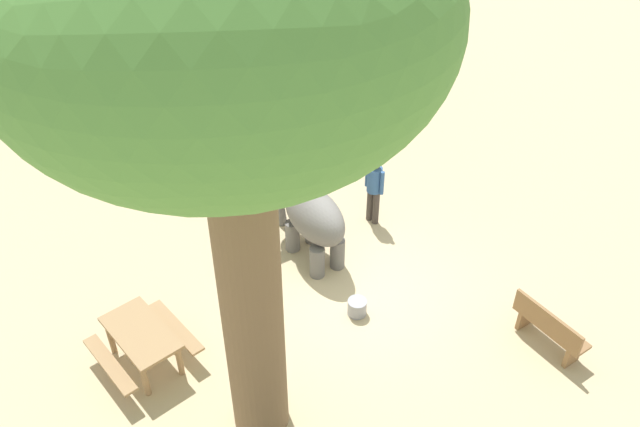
# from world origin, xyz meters

# --- Properties ---
(ground_plane) EXTENTS (60.00, 60.00, 0.00)m
(ground_plane) POSITION_xyz_m (0.00, 0.00, 0.00)
(ground_plane) COLOR tan
(elephant) EXTENTS (1.58, 2.37, 1.63)m
(elephant) POSITION_xyz_m (-0.58, 1.49, 1.04)
(elephant) COLOR slate
(elephant) RESTS_ON ground_plane
(person_handler) EXTENTS (0.32, 0.48, 1.62)m
(person_handler) POSITION_xyz_m (1.10, 1.93, 0.95)
(person_handler) COLOR #3F3833
(person_handler) RESTS_ON ground_plane
(shade_tree_main) EXTENTS (4.78, 4.39, 8.16)m
(shade_tree_main) POSITION_xyz_m (-2.69, -2.07, 6.27)
(shade_tree_main) COLOR brown
(shade_tree_main) RESTS_ON ground_plane
(wooden_bench) EXTENTS (0.70, 1.45, 0.88)m
(wooden_bench) POSITION_xyz_m (2.42, -2.43, 0.47)
(wooden_bench) COLOR olive
(wooden_bench) RESTS_ON ground_plane
(picnic_table_near) EXTENTS (1.90, 1.92, 0.78)m
(picnic_table_near) POSITION_xyz_m (-4.20, -0.26, 0.59)
(picnic_table_near) COLOR #9E7A51
(picnic_table_near) RESTS_ON ground_plane
(market_stall_white) EXTENTS (2.50, 2.50, 2.52)m
(market_stall_white) POSITION_xyz_m (-4.18, 9.95, 1.14)
(market_stall_white) COLOR #59514C
(market_stall_white) RESTS_ON ground_plane
(market_stall_green) EXTENTS (2.50, 2.50, 2.52)m
(market_stall_green) POSITION_xyz_m (-1.58, 9.95, 1.14)
(market_stall_green) COLOR #59514C
(market_stall_green) RESTS_ON ground_plane
(market_stall_teal) EXTENTS (2.50, 2.50, 2.52)m
(market_stall_teal) POSITION_xyz_m (1.02, 9.95, 1.14)
(market_stall_teal) COLOR #59514C
(market_stall_teal) RESTS_ON ground_plane
(market_stall_blue) EXTENTS (2.50, 2.50, 2.52)m
(market_stall_blue) POSITION_xyz_m (3.62, 9.95, 1.14)
(market_stall_blue) COLOR #59514C
(market_stall_blue) RESTS_ON ground_plane
(feed_bucket) EXTENTS (0.36, 0.36, 0.32)m
(feed_bucket) POSITION_xyz_m (-0.36, -0.52, 0.16)
(feed_bucket) COLOR gray
(feed_bucket) RESTS_ON ground_plane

